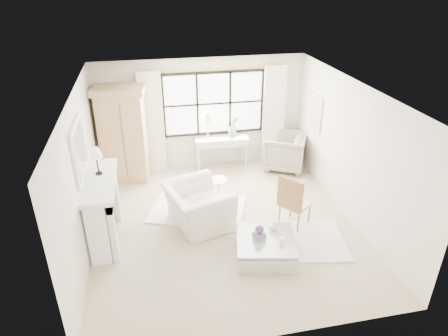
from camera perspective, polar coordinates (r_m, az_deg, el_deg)
The scene contains 32 objects.
floor at distance 7.96m, azimuth 0.10°, elevation -8.04°, with size 5.50×5.50×0.00m, color #C1B18F.
ceiling at distance 6.78m, azimuth 0.12°, elevation 10.99°, with size 5.50×5.50×0.00m, color silver.
wall_back at distance 9.77m, azimuth -3.22°, elevation 7.71°, with size 5.00×5.00×0.00m, color beige.
wall_front at distance 5.03m, azimuth 6.71°, elevation -13.01°, with size 5.00×5.00×0.00m, color beige.
wall_left at distance 7.24m, azimuth -19.65°, elevation -1.12°, with size 5.50×5.50×0.00m, color beige.
wall_right at distance 8.11m, azimuth 17.69°, elevation 2.26°, with size 5.50×5.50×0.00m, color beige.
window_pane at distance 9.72m, azimuth -1.47°, elevation 9.20°, with size 2.40×0.02×1.50m, color white.
window_frame at distance 9.71m, azimuth -1.46°, elevation 9.18°, with size 2.50×0.04×1.50m, color black, non-canonical shape.
curtain_rod at distance 9.43m, azimuth -1.47°, elevation 14.13°, with size 0.04×0.04×3.30m, color #B7813F.
curtain_left at distance 9.62m, azimuth -10.23°, elevation 6.29°, with size 0.55×0.10×2.47m, color white.
curtain_right at distance 10.12m, azimuth 7.09°, elevation 7.55°, with size 0.55×0.10×2.47m, color white.
fireplace at distance 7.55m, azimuth -17.13°, elevation -5.67°, with size 0.58×1.66×1.26m.
mirror_frame at distance 7.03m, azimuth -20.02°, elevation 2.43°, with size 0.05×1.15×0.95m, color white.
mirror_glass at distance 7.02m, azimuth -19.78°, elevation 2.46°, with size 0.02×1.00×0.80m, color #B4B9C0.
art_frame at distance 9.43m, azimuth 12.91°, elevation 7.63°, with size 0.04×0.62×0.82m, color silver.
art_canvas at distance 9.42m, azimuth 12.80°, elevation 7.62°, with size 0.01×0.52×0.72m, color beige.
mantel_lamp at distance 7.25m, azimuth -17.86°, elevation 1.93°, with size 0.22×0.22×0.51m.
armoire at distance 9.37m, azimuth -14.17°, elevation 4.67°, with size 1.22×0.87×2.24m.
console_table at distance 9.97m, azimuth -0.36°, elevation 2.27°, with size 1.32×0.53×0.80m.
console_lamp at distance 9.54m, azimuth -2.39°, elevation 7.30°, with size 0.28×0.28×0.69m.
orchid_plant at distance 9.78m, azimuth 1.35°, elevation 6.00°, with size 0.29×0.24×0.53m, color #60774F.
side_table at distance 8.57m, azimuth -0.79°, elevation -2.65°, with size 0.40×0.40×0.51m.
rug_left at distance 8.41m, azimuth -3.74°, elevation -5.86°, with size 1.89×1.33×0.03m, color white.
rug_right at distance 7.64m, azimuth 10.67°, elevation -10.16°, with size 1.67×1.25×0.03m, color white.
club_armchair at distance 7.76m, azimuth -3.78°, elevation -5.50°, with size 1.25×1.09×0.81m, color silver.
wingback_chair at distance 10.02m, azimuth 8.65°, elevation 2.37°, with size 0.95×0.98×0.89m, color gray.
french_chair at distance 7.90m, azimuth 9.96°, elevation -6.10°, with size 0.68×0.67×1.08m.
coffee_table at distance 7.11m, azimuth 5.93°, elevation -11.28°, with size 1.18×1.18×0.38m.
planter_box at distance 6.94m, azimuth 5.05°, elevation -9.63°, with size 0.17×0.17×0.13m, color slate.
planter_flowers at distance 6.86m, azimuth 5.10°, elevation -8.72°, with size 0.14×0.14×0.14m, color #512C6F.
pillar_candle at distance 6.87m, azimuth 8.28°, elevation -10.25°, with size 0.09×0.09×0.12m, color white.
coffee_vase at distance 7.17m, azimuth 7.02°, elevation -8.23°, with size 0.15×0.15×0.15m, color silver.
Camera 1 is at (-1.34, -6.38, 4.57)m, focal length 32.00 mm.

